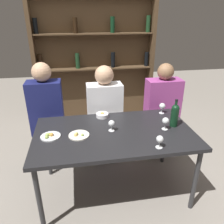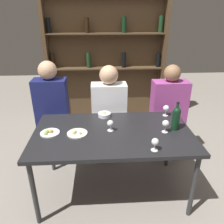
% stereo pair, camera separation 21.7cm
% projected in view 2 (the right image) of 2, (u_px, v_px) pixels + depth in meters
% --- Properties ---
extents(ground_plane, '(10.00, 10.00, 0.00)m').
position_uv_depth(ground_plane, '(113.00, 189.00, 2.42)').
color(ground_plane, gray).
extents(dining_table, '(1.54, 0.87, 0.73)m').
position_uv_depth(dining_table, '(113.00, 136.00, 2.14)').
color(dining_table, black).
rests_on(dining_table, ground_plane).
extents(wine_rack_wall, '(1.95, 0.21, 2.29)m').
position_uv_depth(wine_rack_wall, '(106.00, 54.00, 3.56)').
color(wine_rack_wall, '#4C3823').
rests_on(wine_rack_wall, ground_plane).
extents(wine_bottle, '(0.08, 0.08, 0.29)m').
position_uv_depth(wine_bottle, '(176.00, 117.00, 2.12)').
color(wine_bottle, black).
rests_on(wine_bottle, dining_table).
extents(wine_glass_0, '(0.07, 0.07, 0.12)m').
position_uv_depth(wine_glass_0, '(166.00, 109.00, 2.42)').
color(wine_glass_0, silver).
rests_on(wine_glass_0, dining_table).
extents(wine_glass_1, '(0.06, 0.06, 0.11)m').
position_uv_depth(wine_glass_1, '(110.00, 124.00, 2.11)').
color(wine_glass_1, silver).
rests_on(wine_glass_1, dining_table).
extents(wine_glass_2, '(0.06, 0.06, 0.11)m').
position_uv_depth(wine_glass_2, '(155.00, 142.00, 1.80)').
color(wine_glass_2, silver).
rests_on(wine_glass_2, dining_table).
extents(wine_glass_3, '(0.07, 0.07, 0.13)m').
position_uv_depth(wine_glass_3, '(166.00, 124.00, 2.08)').
color(wine_glass_3, silver).
rests_on(wine_glass_3, dining_table).
extents(food_plate_0, '(0.19, 0.19, 0.04)m').
position_uv_depth(food_plate_0, '(77.00, 133.00, 2.07)').
color(food_plate_0, silver).
rests_on(food_plate_0, dining_table).
extents(food_plate_1, '(0.18, 0.18, 0.04)m').
position_uv_depth(food_plate_1, '(49.00, 133.00, 2.08)').
color(food_plate_1, silver).
rests_on(food_plate_1, dining_table).
extents(snack_bowl, '(0.14, 0.14, 0.06)m').
position_uv_depth(snack_bowl, '(104.00, 115.00, 2.42)').
color(snack_bowl, white).
rests_on(snack_bowl, dining_table).
extents(seated_person_left, '(0.38, 0.22, 1.30)m').
position_uv_depth(seated_person_left, '(53.00, 116.00, 2.69)').
color(seated_person_left, '#26262B').
rests_on(seated_person_left, ground_plane).
extents(seated_person_center, '(0.42, 0.22, 1.24)m').
position_uv_depth(seated_person_center, '(109.00, 117.00, 2.74)').
color(seated_person_center, '#26262B').
rests_on(seated_person_center, ground_plane).
extents(seated_person_right, '(0.43, 0.22, 1.24)m').
position_uv_depth(seated_person_right, '(167.00, 116.00, 2.78)').
color(seated_person_right, '#26262B').
rests_on(seated_person_right, ground_plane).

